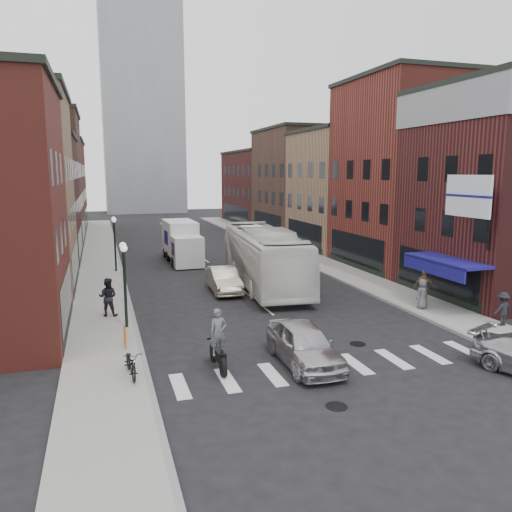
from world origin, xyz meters
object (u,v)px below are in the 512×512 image
at_px(box_truck, 182,242).
at_px(ped_right_a, 503,309).
at_px(motorcycle_rider, 218,341).
at_px(ped_left_solo, 108,297).
at_px(sedan_left_far, 224,280).
at_px(ped_right_c, 423,294).
at_px(billboard_sign, 469,197).
at_px(transit_bus, 264,256).
at_px(sedan_left_near, 304,344).
at_px(parked_bicycle, 131,363).
at_px(streetlamp_near, 124,269).
at_px(streetlamp_far, 114,234).
at_px(ped_right_b, 424,287).
at_px(bike_rack, 125,337).

height_order(box_truck, ped_right_a, box_truck).
xyz_separation_m(motorcycle_rider, ped_left_solo, (-3.80, 8.11, 0.02)).
height_order(sedan_left_far, ped_right_c, ped_right_c).
bearing_deg(billboard_sign, transit_bus, 122.80).
bearing_deg(sedan_left_near, parked_bicycle, 176.83).
height_order(streetlamp_near, transit_bus, streetlamp_near).
xyz_separation_m(billboard_sign, ped_right_a, (1.01, -1.57, -5.18)).
distance_m(streetlamp_far, sedan_left_far, 10.33).
height_order(box_truck, sedan_left_far, box_truck).
distance_m(ped_left_solo, ped_right_c, 16.37).
xyz_separation_m(streetlamp_near, transit_bus, (9.13, 7.14, -1.02)).
bearing_deg(motorcycle_rider, parked_bicycle, 175.94).
distance_m(box_truck, ped_right_b, 20.76).
bearing_deg(sedan_left_far, motorcycle_rider, -102.00).
relative_size(sedan_left_near, ped_right_a, 2.96).
xyz_separation_m(transit_bus, sedan_left_near, (-2.84, -13.54, -1.08)).
xyz_separation_m(transit_bus, parked_bicycle, (-9.29, -13.08, -1.25)).
height_order(parked_bicycle, ped_right_a, ped_right_a).
xyz_separation_m(bike_rack, transit_bus, (9.33, 9.84, 1.34)).
bearing_deg(streetlamp_near, motorcycle_rider, -62.93).
bearing_deg(billboard_sign, ped_right_a, -57.22).
bearing_deg(box_truck, sedan_left_far, -87.06).
bearing_deg(streetlamp_near, ped_left_solo, 109.46).
xyz_separation_m(streetlamp_far, sedan_left_near, (6.29, -20.40, -2.10)).
height_order(bike_rack, box_truck, box_truck).
bearing_deg(ped_right_c, motorcycle_rider, 2.39).
bearing_deg(box_truck, ped_right_a, -63.47).
height_order(streetlamp_far, sedan_left_near, streetlamp_far).
bearing_deg(ped_right_a, streetlamp_near, -22.97).
height_order(box_truck, motorcycle_rider, box_truck).
bearing_deg(ped_right_c, streetlamp_near, -23.26).
bearing_deg(sedan_left_near, sedan_left_far, 91.53).
bearing_deg(sedan_left_far, streetlamp_far, 130.37).
distance_m(bike_rack, ped_right_a, 17.37).
xyz_separation_m(box_truck, ped_left_solo, (-6.17, -15.01, -0.51)).
xyz_separation_m(motorcycle_rider, ped_right_a, (13.97, 0.85, -0.15)).
xyz_separation_m(motorcycle_rider, sedan_left_far, (3.14, 11.93, -0.35)).
height_order(motorcycle_rider, ped_left_solo, motorcycle_rider).
distance_m(bike_rack, motorcycle_rider, 4.60).
distance_m(sedan_left_near, ped_right_b, 10.96).
xyz_separation_m(streetlamp_near, sedan_left_far, (6.17, 6.00, -2.16)).
relative_size(ped_right_a, ped_right_c, 1.01).
xyz_separation_m(bike_rack, ped_left_solo, (-0.57, 4.88, 0.57)).
relative_size(streetlamp_near, box_truck, 0.54).
relative_size(parked_bicycle, ped_left_solo, 0.96).
xyz_separation_m(sedan_left_far, parked_bicycle, (-6.32, -11.94, -0.11)).
bearing_deg(sedan_left_near, ped_left_solo, 130.40).
bearing_deg(streetlamp_far, sedan_left_far, -52.36).
bearing_deg(motorcycle_rider, streetlamp_far, 94.37).
xyz_separation_m(streetlamp_far, bike_rack, (-0.20, -16.70, -2.36)).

